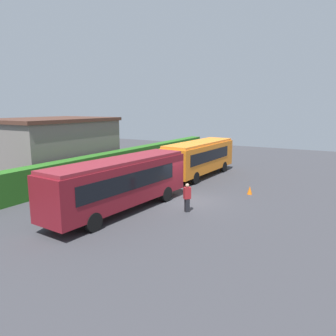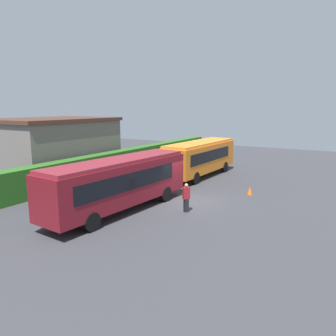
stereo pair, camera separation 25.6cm
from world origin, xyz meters
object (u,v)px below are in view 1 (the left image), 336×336
Objects in this scene: person_center at (159,162)px; person_left at (187,197)px; bus_orange at (199,156)px; bus_maroon at (121,181)px; traffic_cone at (250,190)px.

person_left is at bearing -19.65° from person_center.
person_left is at bearing -157.13° from bus_orange.
bus_maroon reaches higher than bus_orange.
person_center is (9.76, 7.92, -0.04)m from person_left.
traffic_cone is (7.64, -5.63, -1.53)m from bus_maroon.
bus_orange reaches higher than traffic_cone.
bus_orange is (11.52, 0.11, -0.03)m from bus_maroon.
bus_maroon is 11.52m from bus_orange.
bus_maroon is 1.09× the size of bus_orange.
person_left is at bearing 159.65° from traffic_cone.
bus_maroon is 17.70× the size of traffic_cone.
person_left is 2.90× the size of traffic_cone.
person_center is (0.10, 4.32, -0.93)m from bus_orange.
bus_orange is 10.34m from person_left.
bus_maroon reaches higher than person_center.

